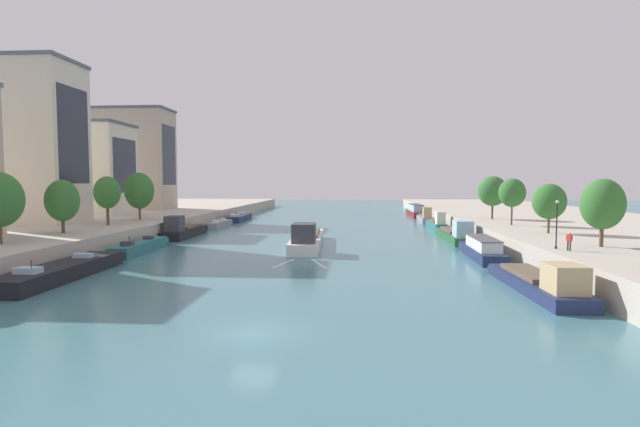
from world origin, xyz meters
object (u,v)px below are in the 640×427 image
object	(u,v)px
moored_boat_right_far	(540,282)
tree_right_third	(603,204)
moored_boat_left_lone	(220,224)
tree_left_by_lamp	(62,201)
moored_boat_right_end	(437,224)
moored_boat_left_near	(141,247)
lamppost_right_bank	(557,222)
tree_left_past_mid	(107,193)
moored_boat_right_second	(482,249)
moored_boat_left_downstream	(63,271)
person_on_quay	(569,240)
moored_boat_right_gap_after	(456,234)
moored_boat_left_end	(239,218)
moored_boat_right_lone	(425,218)
moored_boat_right_midway	(416,211)
barge_midriver	(307,239)
tree_left_midway	(139,191)
tree_right_by_lamp	(493,191)
moored_boat_left_gap_after	(184,230)
tree_right_second	(512,193)
tree_right_distant	(549,202)

from	to	relation	value
moored_boat_right_far	tree_right_third	xyz separation A→B (m)	(8.32, 8.13, 5.52)
moored_boat_left_lone	tree_left_by_lamp	world-z (taller)	tree_left_by_lamp
moored_boat_left_lone	moored_boat_right_end	xyz separation A→B (m)	(39.56, -1.74, 0.42)
moored_boat_left_near	lamppost_right_bank	xyz separation A→B (m)	(43.18, -12.28, 4.20)
tree_left_past_mid	moored_boat_right_second	bearing A→B (deg)	-11.19
moored_boat_left_downstream	person_on_quay	distance (m)	43.61
tree_left_past_mid	tree_right_third	size ratio (longest dim) A/B	1.08
person_on_quay	moored_boat_right_gap_after	bearing A→B (deg)	97.81
moored_boat_left_end	tree_left_by_lamp	xyz separation A→B (m)	(-8.33, -50.56, 5.61)
moored_boat_right_second	tree_left_by_lamp	xyz separation A→B (m)	(-47.46, -0.67, 5.25)
moored_boat_right_lone	moored_boat_right_midway	bearing A→B (deg)	89.44
moored_boat_right_gap_after	moored_boat_right_second	bearing A→B (deg)	-91.65
barge_midriver	moored_boat_right_far	distance (m)	31.95
moored_boat_left_lone	tree_right_third	distance (m)	64.55
moored_boat_left_lone	moored_boat_right_second	distance (m)	52.24
moored_boat_left_end	moored_boat_right_lone	world-z (taller)	moored_boat_right_lone
moored_boat_right_end	lamppost_right_bank	size ratio (longest dim) A/B	2.84
tree_left_midway	tree_right_by_lamp	size ratio (longest dim) A/B	1.08
tree_right_third	lamppost_right_bank	distance (m)	5.12
moored_boat_right_lone	tree_right_by_lamp	xyz separation A→B (m)	(7.24, -22.98, 5.93)
moored_boat_left_downstream	tree_right_third	world-z (taller)	tree_right_third
moored_boat_right_far	moored_boat_right_gap_after	xyz separation A→B (m)	(0.47, 33.00, 0.10)
moored_boat_left_downstream	tree_left_past_mid	bearing A→B (deg)	109.21
moored_boat_left_near	tree_left_past_mid	bearing A→B (deg)	136.44
moored_boat_left_gap_after	moored_boat_right_second	world-z (taller)	moored_boat_left_gap_after
moored_boat_left_near	moored_boat_right_lone	world-z (taller)	moored_boat_right_lone
tree_left_midway	tree_right_second	distance (m)	55.13
moored_boat_right_gap_after	tree_right_third	size ratio (longest dim) A/B	2.74
moored_boat_right_lone	tree_left_by_lamp	size ratio (longest dim) A/B	1.78
moored_boat_right_lone	lamppost_right_bank	xyz separation A→B (m)	(3.16, -57.88, 3.88)
moored_boat_left_lone	moored_boat_left_end	bearing A→B (deg)	90.45
person_on_quay	moored_boat_left_gap_after	bearing A→B (deg)	146.38
moored_boat_left_lone	moored_boat_right_second	size ratio (longest dim) A/B	0.83
moored_boat_left_downstream	tree_right_second	world-z (taller)	tree_right_second
person_on_quay	moored_boat_right_far	bearing A→B (deg)	-129.36
moored_boat_left_lone	tree_left_past_mid	distance (m)	27.47
moored_boat_left_downstream	moored_boat_left_end	size ratio (longest dim) A/B	1.06
moored_boat_left_downstream	person_on_quay	bearing A→B (deg)	3.20
lamppost_right_bank	moored_boat_left_gap_after	bearing A→B (deg)	147.20
barge_midriver	moored_boat_left_end	size ratio (longest dim) A/B	1.28
moored_boat_left_lone	tree_right_second	distance (m)	51.39
barge_midriver	lamppost_right_bank	xyz separation A→B (m)	(23.79, -18.37, 3.81)
lamppost_right_bank	person_on_quay	world-z (taller)	lamppost_right_bank
tree_right_distant	tree_right_by_lamp	size ratio (longest dim) A/B	0.84
lamppost_right_bank	person_on_quay	distance (m)	1.99
moored_boat_left_near	person_on_quay	size ratio (longest dim) A/B	8.14
moored_boat_right_far	tree_left_past_mid	distance (m)	54.48
moored_boat_right_far	tree_left_past_mid	size ratio (longest dim) A/B	2.23
lamppost_right_bank	moored_boat_right_midway	bearing A→B (deg)	92.29
barge_midriver	tree_right_distant	size ratio (longest dim) A/B	3.59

